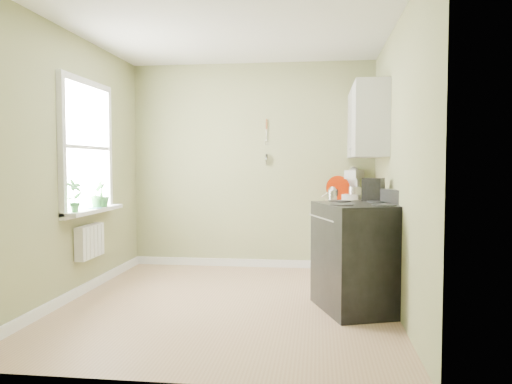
# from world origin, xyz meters

# --- Properties ---
(floor) EXTENTS (3.20, 3.60, 0.02)m
(floor) POSITION_xyz_m (0.00, 0.00, -0.01)
(floor) COLOR #A67D5C
(floor) RESTS_ON ground
(ceiling) EXTENTS (3.20, 3.60, 0.02)m
(ceiling) POSITION_xyz_m (0.00, 0.00, 2.71)
(ceiling) COLOR white
(ceiling) RESTS_ON wall_back
(wall_back) EXTENTS (3.20, 0.02, 2.70)m
(wall_back) POSITION_xyz_m (0.00, 1.81, 1.35)
(wall_back) COLOR #959868
(wall_back) RESTS_ON floor
(wall_left) EXTENTS (0.02, 3.60, 2.70)m
(wall_left) POSITION_xyz_m (-1.61, 0.00, 1.35)
(wall_left) COLOR #959868
(wall_left) RESTS_ON floor
(wall_right) EXTENTS (0.02, 3.60, 2.70)m
(wall_right) POSITION_xyz_m (1.61, 0.00, 1.35)
(wall_right) COLOR #959868
(wall_right) RESTS_ON floor
(base_cabinets) EXTENTS (0.60, 1.60, 0.87)m
(base_cabinets) POSITION_xyz_m (1.30, 1.00, 0.43)
(base_cabinets) COLOR silver
(base_cabinets) RESTS_ON floor
(countertop) EXTENTS (0.64, 1.60, 0.04)m
(countertop) POSITION_xyz_m (1.29, 1.00, 0.89)
(countertop) COLOR tan
(countertop) RESTS_ON base_cabinets
(upper_cabinets) EXTENTS (0.35, 1.40, 0.80)m
(upper_cabinets) POSITION_xyz_m (1.43, 1.10, 1.85)
(upper_cabinets) COLOR silver
(upper_cabinets) RESTS_ON wall_right
(window) EXTENTS (0.06, 1.14, 1.44)m
(window) POSITION_xyz_m (-1.58, 0.30, 1.55)
(window) COLOR white
(window) RESTS_ON wall_left
(window_sill) EXTENTS (0.18, 1.14, 0.04)m
(window_sill) POSITION_xyz_m (-1.51, 0.30, 0.88)
(window_sill) COLOR white
(window_sill) RESTS_ON wall_left
(radiator) EXTENTS (0.12, 0.50, 0.35)m
(radiator) POSITION_xyz_m (-1.54, 0.25, 0.55)
(radiator) COLOR white
(radiator) RESTS_ON wall_left
(wall_utensils) EXTENTS (0.02, 0.14, 0.58)m
(wall_utensils) POSITION_xyz_m (0.20, 1.78, 1.56)
(wall_utensils) COLOR tan
(wall_utensils) RESTS_ON wall_back
(stove) EXTENTS (0.97, 1.01, 1.14)m
(stove) POSITION_xyz_m (1.28, -0.05, 0.51)
(stove) COLOR black
(stove) RESTS_ON floor
(stand_mixer) EXTENTS (0.33, 0.40, 0.43)m
(stand_mixer) POSITION_xyz_m (1.33, 1.65, 1.09)
(stand_mixer) COLOR #B2B2B7
(stand_mixer) RESTS_ON countertop
(kettle) EXTENTS (0.19, 0.11, 0.19)m
(kettle) POSITION_xyz_m (1.05, 1.30, 1.01)
(kettle) COLOR silver
(kettle) RESTS_ON countertop
(coffee_maker) EXTENTS (0.24, 0.25, 0.33)m
(coffee_maker) POSITION_xyz_m (1.42, 0.30, 1.06)
(coffee_maker) COLOR black
(coffee_maker) RESTS_ON countertop
(red_tray) EXTENTS (0.32, 0.16, 0.32)m
(red_tray) POSITION_xyz_m (1.13, 1.64, 1.07)
(red_tray) COLOR #C02401
(red_tray) RESTS_ON countertop
(jar) EXTENTS (0.08, 0.08, 0.09)m
(jar) POSITION_xyz_m (1.10, 0.30, 0.95)
(jar) COLOR #ACA18D
(jar) RESTS_ON countertop
(plant_a) EXTENTS (0.19, 0.21, 0.33)m
(plant_a) POSITION_xyz_m (-1.50, -0.15, 1.06)
(plant_a) COLOR #39823C
(plant_a) RESTS_ON window_sill
(plant_b) EXTENTS (0.15, 0.18, 0.30)m
(plant_b) POSITION_xyz_m (-1.50, 0.36, 1.05)
(plant_b) COLOR #39823C
(plant_b) RESTS_ON window_sill
(plant_c) EXTENTS (0.17, 0.17, 0.27)m
(plant_c) POSITION_xyz_m (-1.50, 0.49, 1.04)
(plant_c) COLOR #39823C
(plant_c) RESTS_ON window_sill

